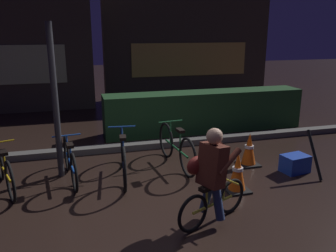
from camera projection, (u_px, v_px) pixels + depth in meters
name	position (u px, v px, depth m)	size (l,w,h in m)	color
ground_plane	(166.00, 196.00, 5.11)	(40.00, 40.00, 0.00)	black
sidewalk_curb	(138.00, 146.00, 7.14)	(12.00, 0.24, 0.12)	#56544F
hedge_row	(205.00, 111.00, 8.32)	(4.80, 0.70, 0.95)	#214723
storefront_right	(188.00, 42.00, 11.97)	(5.81, 0.54, 3.95)	#42382D
street_post	(55.00, 103.00, 5.51)	(0.10, 0.10, 2.49)	#2D2D33
parked_bike_left_mid	(4.00, 170.00, 5.23)	(0.57, 1.47, 0.71)	black
parked_bike_center_left	(70.00, 162.00, 5.58)	(0.46, 1.51, 0.70)	black
parked_bike_center_right	(123.00, 156.00, 5.69)	(0.46, 1.74, 0.80)	black
parked_bike_right_mid	(176.00, 148.00, 6.15)	(0.46, 1.68, 0.77)	black
traffic_cone_near	(238.00, 172.00, 5.22)	(0.36, 0.36, 0.62)	black
traffic_cone_far	(249.00, 150.00, 6.23)	(0.36, 0.36, 0.61)	black
blue_crate	(295.00, 164.00, 5.96)	(0.44, 0.32, 0.30)	#193DB7
cyclist	(211.00, 176.00, 4.28)	(1.10, 0.56, 1.25)	black
closed_umbrella	(315.00, 155.00, 5.71)	(0.05, 0.05, 0.85)	black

